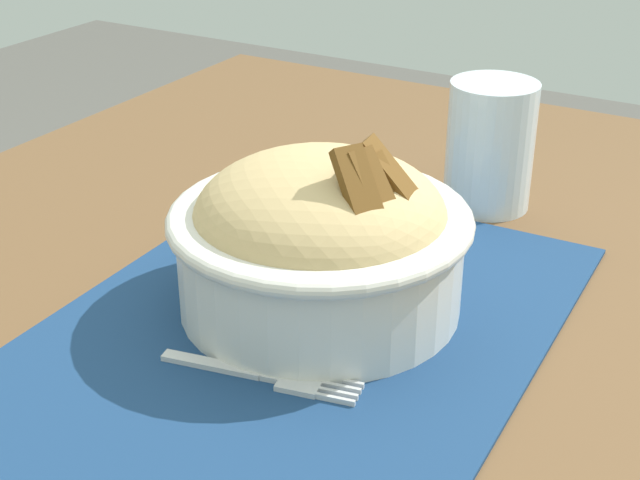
# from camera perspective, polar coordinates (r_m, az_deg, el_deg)

# --- Properties ---
(table) EXTENTS (1.09, 0.80, 0.76)m
(table) POSITION_cam_1_polar(r_m,az_deg,el_deg) (0.67, -2.93, -10.70)
(table) COLOR brown
(table) RESTS_ON ground_plane
(placemat) EXTENTS (0.43, 0.32, 0.00)m
(placemat) POSITION_cam_1_polar(r_m,az_deg,el_deg) (0.61, -1.21, -5.32)
(placemat) COLOR navy
(placemat) RESTS_ON table
(bowl) EXTENTS (0.23, 0.23, 0.13)m
(bowl) POSITION_cam_1_polar(r_m,az_deg,el_deg) (0.61, 0.04, 0.22)
(bowl) COLOR silver
(bowl) RESTS_ON placemat
(fork) EXTENTS (0.04, 0.13, 0.00)m
(fork) POSITION_cam_1_polar(r_m,az_deg,el_deg) (0.56, -3.20, -8.45)
(fork) COLOR silver
(fork) RESTS_ON placemat
(drinking_glass) EXTENTS (0.07, 0.07, 0.11)m
(drinking_glass) POSITION_cam_1_polar(r_m,az_deg,el_deg) (0.78, 10.48, 5.35)
(drinking_glass) COLOR silver
(drinking_glass) RESTS_ON table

